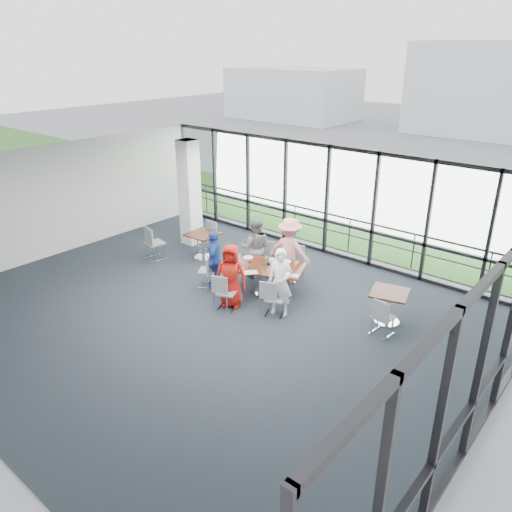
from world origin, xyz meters
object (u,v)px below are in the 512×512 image
Objects in this scene: structural_column at (190,193)px; main_table at (264,270)px; diner_near_right at (280,282)px; chair_spare_r at (383,317)px; diner_far_left at (255,248)px; side_table_left at (203,237)px; diner_near_left at (231,276)px; chair_main_fl at (261,259)px; chair_spare_lb at (207,238)px; chair_main_fr at (289,263)px; chair_main_nl at (227,292)px; chair_spare_la at (155,243)px; chair_main_end at (207,271)px; diner_far_right at (290,250)px; side_table_right at (389,297)px; diner_end at (214,259)px; chair_main_nr at (275,298)px.

main_table is (3.91, -1.24, -0.97)m from structural_column.
main_table is at bearing 126.79° from diner_near_right.
diner_far_left is at bearing 178.60° from chair_spare_r.
diner_near_left reaches higher than side_table_left.
diner_near_right is at bearing -20.49° from structural_column.
diner_near_right is 1.74× the size of chair_main_fl.
chair_spare_lb is at bearing 119.01° from side_table_left.
chair_main_fr is at bearing 67.37° from main_table.
chair_spare_lb is (-2.95, 0.96, -0.17)m from main_table.
chair_spare_lb reaches higher than main_table.
chair_main_fr is (2.77, 0.42, -0.17)m from side_table_left.
chair_main_nl is at bearing -32.71° from structural_column.
chair_main_nl is 0.85× the size of chair_spare_la.
diner_near_left is 1.27m from chair_main_end.
diner_far_left is (-0.79, 0.62, 0.19)m from main_table.
diner_far_right is 2.19m from chair_main_nl.
diner_far_left is 1.65× the size of chair_spare_la.
chair_main_fr is (0.02, 1.04, -0.17)m from main_table.
chair_spare_la is at bearing 155.27° from diner_near_right.
chair_spare_la reaches higher than chair_main_fr.
chair_main_fr reaches higher than chair_spare_r.
side_table_right is 4.38m from diner_end.
chair_main_nr is at bearing 110.15° from chair_main_fl.
chair_main_nr is at bearing -136.45° from diner_near_right.
structural_column is 2.01× the size of diner_near_right.
diner_far_left is 0.98m from chair_main_fr.
main_table is at bearing 61.84° from chair_main_nl.
chair_main_nl is at bearing 26.45° from diner_end.
chair_spare_la reaches higher than chair_main_nl.
diner_near_left is 1.97m from diner_far_right.
diner_end is at bearing 8.65° from chair_spare_la.
structural_column reaches higher than diner_near_left.
diner_near_left is 1.82× the size of chair_main_nl.
side_table_right is 1.05× the size of chair_main_fr.
structural_column is 3.33× the size of side_table_right.
chair_spare_lb is (-1.73, 1.45, -0.29)m from diner_end.
diner_far_right is 1.94m from diner_end.
side_table_right is 3.66m from chair_main_nl.
diner_far_left is 1.94m from chair_main_nl.
chair_main_nl is (-0.15, -1.17, -0.21)m from main_table.
main_table is 2.63× the size of chair_main_nl.
chair_main_nr is (0.89, -0.69, -0.21)m from main_table.
structural_column is 3.79× the size of chair_main_nr.
structural_column is 7.01m from side_table_right.
chair_main_fr is (-2.99, 0.37, -0.16)m from side_table_right.
chair_spare_la is (-3.57, 0.64, -0.27)m from diner_near_left.
structural_column is at bearing -36.01° from chair_main_fl.
main_table is 1.14m from chair_main_nr.
chair_main_end is at bearing 135.33° from chair_spare_lb.
chair_main_fl is at bearing 111.61° from main_table.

